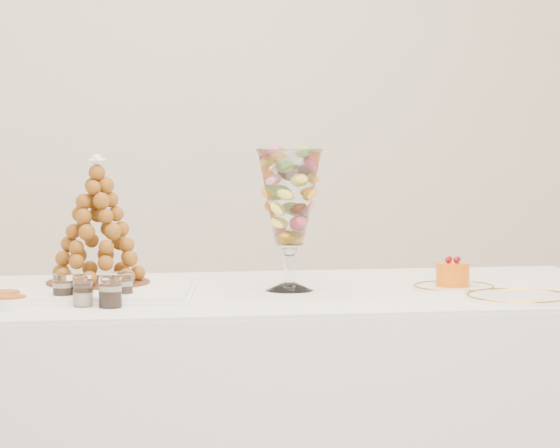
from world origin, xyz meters
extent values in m
cube|color=silver|center=(0.00, 2.00, 1.40)|extent=(4.50, 0.04, 2.80)
cube|color=white|center=(-0.14, 0.12, 0.39)|extent=(2.13, 0.94, 0.78)
cube|color=white|center=(-0.14, 0.12, 0.79)|extent=(2.12, 0.94, 0.01)
cube|color=white|center=(-0.52, 0.16, 0.80)|extent=(0.63, 0.52, 0.02)
cylinder|color=white|center=(0.02, 0.11, 0.80)|extent=(0.13, 0.13, 0.02)
cylinder|color=white|center=(0.02, 0.11, 0.86)|extent=(0.03, 0.03, 0.09)
sphere|color=white|center=(0.02, 0.11, 0.90)|extent=(0.04, 0.04, 0.04)
cylinder|color=white|center=(0.45, 0.03, 0.80)|extent=(0.22, 0.22, 0.01)
cylinder|color=white|center=(0.55, -0.18, 0.80)|extent=(0.27, 0.27, 0.01)
cylinder|color=white|center=(-0.57, 0.01, 0.83)|extent=(0.06, 0.06, 0.07)
cylinder|color=white|center=(-0.52, 0.00, 0.83)|extent=(0.05, 0.05, 0.07)
cylinder|color=white|center=(-0.42, 0.01, 0.83)|extent=(0.06, 0.06, 0.07)
cylinder|color=white|center=(-0.52, -0.07, 0.83)|extent=(0.05, 0.05, 0.06)
cylinder|color=white|center=(-0.46, -0.10, 0.83)|extent=(0.06, 0.06, 0.07)
cylinder|color=white|center=(-0.71, 0.01, 0.81)|extent=(0.09, 0.09, 0.03)
cylinder|color=white|center=(-0.70, -0.07, 0.81)|extent=(0.09, 0.09, 0.03)
cylinder|color=#612E19|center=(-0.47, 0.21, 0.81)|extent=(0.27, 0.27, 0.01)
cone|color=brown|center=(-0.47, 0.21, 0.98)|extent=(0.29, 0.29, 0.33)
sphere|color=white|center=(-0.47, 0.21, 1.13)|extent=(0.03, 0.03, 0.03)
cylinder|color=orange|center=(0.45, 0.03, 0.83)|extent=(0.09, 0.09, 0.06)
sphere|color=maroon|center=(0.46, 0.04, 0.87)|extent=(0.02, 0.02, 0.02)
sphere|color=maroon|center=(0.44, 0.05, 0.87)|extent=(0.02, 0.02, 0.02)
sphere|color=maroon|center=(0.43, 0.03, 0.87)|extent=(0.02, 0.02, 0.02)
sphere|color=maroon|center=(0.45, 0.02, 0.87)|extent=(0.02, 0.02, 0.02)
camera|label=1|loc=(-0.69, -3.27, 1.27)|focal=85.00mm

